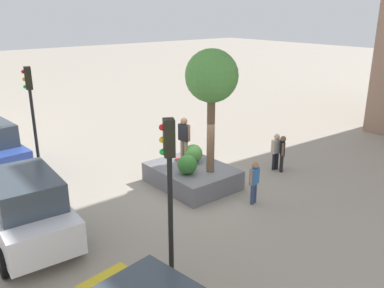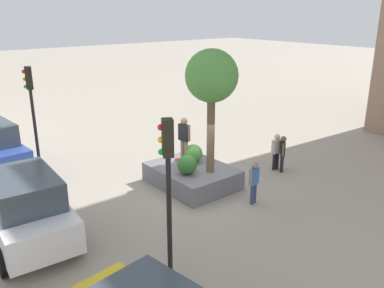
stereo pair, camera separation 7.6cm
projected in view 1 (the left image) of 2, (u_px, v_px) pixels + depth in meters
ground_plane at (198, 188)px, 14.99m from camera, size 120.00×120.00×0.00m
planter_ledge at (192, 176)px, 15.14m from camera, size 3.13×2.43×0.72m
plaza_tree at (212, 78)px, 13.56m from camera, size 1.81×1.81×4.36m
boxwood_shrub at (193, 153)px, 15.40m from camera, size 0.70×0.70×0.70m
hedge_clump at (187, 165)px, 14.29m from camera, size 0.70×0.70×0.70m
skateboard at (184, 161)px, 15.48m from camera, size 0.83×0.41×0.07m
skateboarder at (184, 136)px, 15.17m from camera, size 0.57×0.26×1.69m
police_car at (26, 207)px, 11.25m from camera, size 4.52×2.30×2.05m
traffic_light_corner at (31, 103)px, 15.28m from camera, size 0.33×0.37×4.28m
traffic_light_median at (169, 174)px, 9.05m from camera, size 0.36×0.37×4.05m
pedestrian_crossing at (276, 149)px, 16.44m from camera, size 0.24×0.51×1.52m
passerby_with_bag at (254, 180)px, 13.52m from camera, size 0.26×0.50×1.51m
bystander_watching at (282, 151)px, 16.24m from camera, size 0.40×0.41×1.50m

